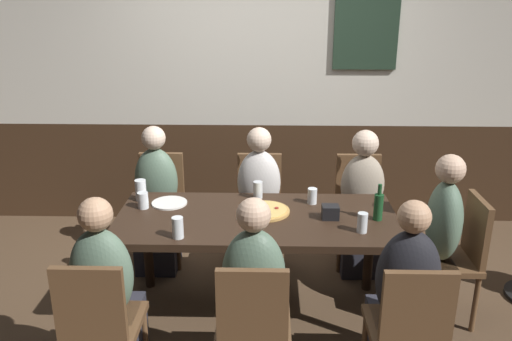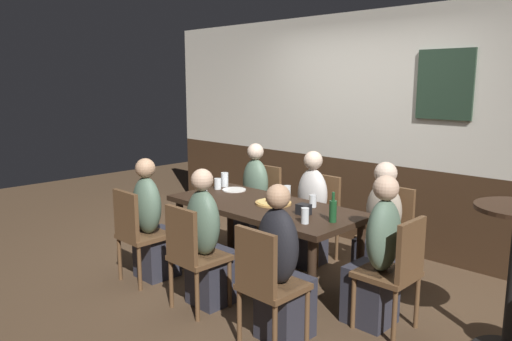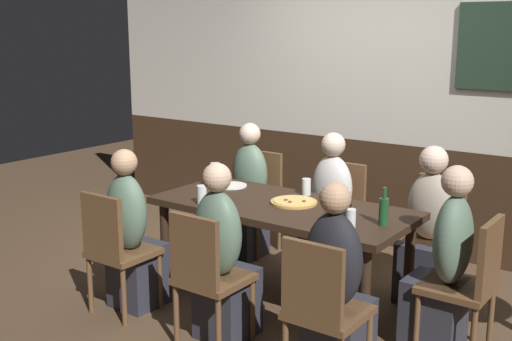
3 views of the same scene
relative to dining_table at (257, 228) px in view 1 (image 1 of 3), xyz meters
name	(u,v)px [view 1 (image 1 of 3)]	position (x,y,z in m)	size (l,w,h in m)	color
ground_plane	(257,313)	(0.00, 0.00, -0.66)	(12.00, 12.00, 0.00)	#4C3826
wall_back	(262,87)	(0.01, 1.65, 0.64)	(6.40, 0.13, 2.60)	#3D2819
dining_table	(257,228)	(0.00, 0.00, 0.00)	(1.85, 0.83, 0.74)	black
chair_mid_near	(253,324)	(0.00, -0.83, -0.16)	(0.40, 0.40, 0.88)	brown
chair_right_far	(358,203)	(0.81, 0.83, -0.16)	(0.40, 0.40, 0.88)	brown
chair_left_far	(161,201)	(-0.81, 0.83, -0.16)	(0.40, 0.40, 0.88)	brown
chair_head_east	(457,252)	(1.34, 0.00, -0.16)	(0.40, 0.40, 0.88)	brown
chair_left_near	(99,322)	(-0.81, -0.83, -0.16)	(0.40, 0.40, 0.88)	brown
chair_mid_far	(259,202)	(0.00, 0.83, -0.16)	(0.40, 0.40, 0.88)	brown
chair_right_near	(409,327)	(0.81, -0.83, -0.16)	(0.40, 0.40, 0.88)	brown
person_mid_near	(254,308)	(0.00, -0.67, -0.17)	(0.34, 0.37, 1.16)	#2D2D38
person_right_far	(362,212)	(0.81, 0.67, -0.18)	(0.34, 0.37, 1.14)	#2D2D38
person_left_far	(157,210)	(-0.81, 0.67, -0.17)	(0.34, 0.37, 1.16)	#2D2D38
person_head_east	(433,252)	(1.18, 0.00, -0.16)	(0.37, 0.34, 1.18)	#2D2D38
person_left_near	(108,306)	(-0.81, -0.67, -0.18)	(0.34, 0.37, 1.16)	#2D2D38
person_mid_far	(259,211)	(0.00, 0.67, -0.17)	(0.34, 0.37, 1.16)	#2D2D38
person_right_near	(402,311)	(0.81, -0.67, -0.18)	(0.34, 0.37, 1.16)	#2D2D38
pizza	(265,211)	(0.05, 0.07, 0.09)	(0.33, 0.33, 0.03)	tan
pint_glass_stout	(362,224)	(0.65, -0.22, 0.14)	(0.06, 0.06, 0.13)	silver
tumbler_water	(143,201)	(-0.78, 0.12, 0.13)	(0.07, 0.07, 0.11)	silver
pint_glass_pale	(178,229)	(-0.47, -0.32, 0.14)	(0.07, 0.07, 0.13)	silver
pint_glass_amber	(141,192)	(-0.82, 0.26, 0.15)	(0.08, 0.08, 0.15)	silver
highball_clear	(312,196)	(0.38, 0.23, 0.13)	(0.07, 0.07, 0.11)	silver
beer_glass_half	(257,191)	(0.00, 0.32, 0.13)	(0.07, 0.07, 0.12)	silver
beer_bottle_green	(378,206)	(0.78, -0.03, 0.18)	(0.06, 0.06, 0.24)	#194723
plate_white_large	(169,203)	(-0.61, 0.20, 0.09)	(0.25, 0.25, 0.01)	white
condiment_caddy	(330,212)	(0.48, -0.02, 0.13)	(0.11, 0.09, 0.09)	black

